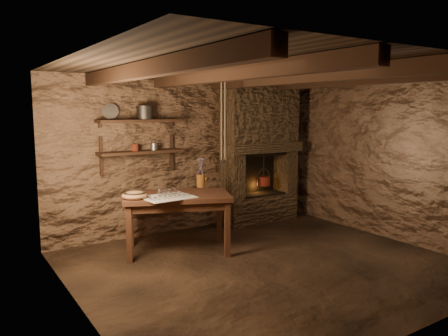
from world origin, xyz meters
TOP-DOWN VIEW (x-y plane):
  - floor at (0.00, 0.00)m, footprint 4.50×4.50m
  - back_wall at (0.00, 2.00)m, footprint 4.50×0.04m
  - front_wall at (0.00, -2.00)m, footprint 4.50×0.04m
  - left_wall at (-2.25, 0.00)m, footprint 0.04×4.00m
  - right_wall at (2.25, 0.00)m, footprint 0.04×4.00m
  - ceiling at (0.00, 0.00)m, footprint 4.50×4.00m
  - beam_far_left at (-1.50, 0.00)m, footprint 0.14×3.95m
  - beam_mid_left at (-0.50, 0.00)m, footprint 0.14×3.95m
  - beam_mid_right at (0.50, 0.00)m, footprint 0.14×3.95m
  - beam_far_right at (1.50, 0.00)m, footprint 0.14×3.95m
  - shelf_lower at (-0.85, 1.84)m, footprint 1.25×0.30m
  - shelf_upper at (-0.85, 1.84)m, footprint 1.25×0.30m
  - hearth at (1.25, 1.77)m, footprint 1.43×0.51m
  - work_table at (-0.68, 1.05)m, footprint 1.59×1.27m
  - linen_cloth at (-0.89, 0.91)m, footprint 0.65×0.54m
  - pewter_cutlery_row at (-0.89, 0.89)m, footprint 0.54×0.23m
  - drinking_glasses at (-0.87, 1.03)m, footprint 0.20×0.06m
  - stoneware_jug at (-0.15, 1.34)m, footprint 0.15×0.15m
  - wooden_bowl at (-1.26, 1.08)m, footprint 0.38×0.38m
  - iron_stockpot at (-0.78, 1.84)m, footprint 0.29×0.29m
  - tin_pan at (-1.25, 1.94)m, footprint 0.25×0.19m
  - small_kettle at (-0.65, 1.84)m, footprint 0.17×0.15m
  - rusty_tin at (-0.94, 1.84)m, footprint 0.12×0.12m
  - red_pot at (1.31, 1.72)m, footprint 0.28×0.28m
  - hanging_ropes at (0.05, 1.05)m, footprint 0.08×0.08m

SIDE VIEW (x-z plane):
  - floor at x=0.00m, z-range 0.00..0.00m
  - work_table at x=-0.68m, z-range 0.03..0.82m
  - red_pot at x=1.31m, z-range 0.44..0.98m
  - linen_cloth at x=-0.89m, z-range 0.79..0.80m
  - pewter_cutlery_row at x=-0.89m, z-range 0.80..0.81m
  - wooden_bowl at x=-1.26m, z-range 0.77..0.89m
  - drinking_glasses at x=-0.87m, z-range 0.80..0.88m
  - stoneware_jug at x=-0.15m, z-range 0.76..1.19m
  - back_wall at x=0.00m, z-range 0.00..2.40m
  - front_wall at x=0.00m, z-range 0.00..2.40m
  - left_wall at x=-2.25m, z-range 0.00..2.40m
  - right_wall at x=2.25m, z-range 0.00..2.40m
  - hearth at x=1.25m, z-range 0.08..2.38m
  - shelf_lower at x=-0.85m, z-range 1.28..1.32m
  - small_kettle at x=-0.65m, z-range 1.29..1.45m
  - rusty_tin at x=-0.94m, z-range 1.32..1.42m
  - shelf_upper at x=-0.85m, z-range 1.73..1.77m
  - hanging_ropes at x=0.05m, z-range 1.20..2.40m
  - iron_stockpot at x=-0.78m, z-range 1.77..1.94m
  - tin_pan at x=-1.25m, z-range 1.77..2.00m
  - beam_far_left at x=-1.50m, z-range 2.23..2.39m
  - beam_mid_left at x=-0.50m, z-range 2.23..2.39m
  - beam_mid_right at x=0.50m, z-range 2.23..2.39m
  - beam_far_right at x=1.50m, z-range 2.23..2.39m
  - ceiling at x=0.00m, z-range 2.38..2.42m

